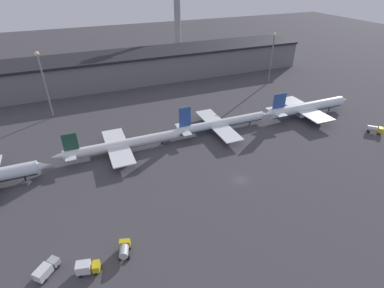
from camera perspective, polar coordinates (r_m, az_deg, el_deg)
The scene contains 12 objects.
ground at distance 96.82m, azimuth 9.21°, elevation -6.77°, with size 600.00×600.00×0.00m, color #423F44.
terminal_building at distance 182.65m, azimuth -8.44°, elevation 14.60°, with size 191.93×27.80×15.86m.
airplane_1 at distance 110.21m, azimuth -13.20°, elevation -0.18°, with size 47.78×26.45×11.09m.
airplane_2 at distance 122.75m, azimuth 5.49°, elevation 3.91°, with size 45.27×29.53×12.77m.
airplane_3 at distance 143.72m, azimuth 21.01°, elevation 6.48°, with size 46.99×27.92×12.86m.
service_vehicle_0 at distance 74.60m, azimuth -19.37°, elevation -21.31°, with size 5.37×3.39×3.02m.
service_vehicle_1 at distance 141.44m, azimuth 31.45°, elevation 2.43°, with size 5.60×5.68×2.86m.
service_vehicle_2 at distance 77.59m, azimuth -26.05°, elevation -20.70°, with size 5.72×5.80×2.79m.
service_vehicle_3 at distance 75.77m, azimuth -12.77°, elevation -18.96°, with size 3.61×4.95×2.76m.
lamp_post_0 at distance 142.28m, azimuth -26.49°, elevation 11.23°, with size 1.80×1.80×28.92m.
lamp_post_1 at distance 176.63m, azimuth 15.03°, elevation 16.50°, with size 1.80×1.80×27.64m.
control_tower at distance 219.08m, azimuth -2.80°, elevation 23.14°, with size 9.00×9.00×49.88m.
Camera 1 is at (-43.45, -63.53, 58.73)m, focal length 28.00 mm.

